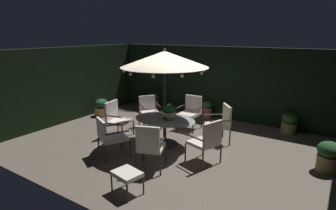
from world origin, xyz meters
The scene contains 19 objects.
ground_plane centered at (0.00, 0.00, -0.01)m, with size 8.62×6.41×0.02m, color #61564A.
hedge_backdrop_rear centered at (0.00, 3.06, 1.23)m, with size 8.62×0.30×2.45m, color black.
hedge_backdrop_left centered at (-4.16, 0.00, 1.23)m, with size 0.30×6.41×2.45m, color black.
patio_dining_table centered at (-0.22, -0.13, 0.56)m, with size 1.68×1.25×0.71m.
patio_umbrella centered at (-0.22, -0.13, 2.26)m, with size 2.21×2.21×2.54m.
centerpiece_planter centered at (-0.09, -0.12, 0.95)m, with size 0.35×0.35×0.43m.
patio_chair_north centered at (-1.43, 0.77, 0.57)m, with size 0.83×0.82×0.97m.
patio_chair_northeast centered at (-1.72, -0.39, 0.58)m, with size 0.67×0.72×1.02m.
patio_chair_east centered at (-0.91, -1.48, 0.54)m, with size 0.83×0.84×0.95m.
patio_chair_southeast centered at (0.34, -1.54, 0.61)m, with size 0.74×0.77×1.06m.
patio_chair_south centered at (1.22, -0.59, 0.60)m, with size 0.74×0.76×1.04m.
patio_chair_southwest centered at (0.95, 0.84, 0.58)m, with size 0.86×0.86×1.02m.
patio_chair_west centered at (-0.27, 1.39, 0.58)m, with size 0.62×0.65×1.01m.
ottoman_footrest centered at (0.51, -2.48, 0.38)m, with size 0.58×0.49×0.44m.
potted_plant_back_left centered at (2.39, 2.63, 0.31)m, with size 0.46×0.46×0.60m.
potted_plant_front_corner centered at (-0.29, 2.62, 0.31)m, with size 0.35×0.35×0.60m.
potted_plant_left_near centered at (3.55, 0.53, 0.35)m, with size 0.50×0.50×0.67m.
potted_plant_back_center centered at (-2.42, 2.39, 0.36)m, with size 0.41×0.41×0.66m.
potted_plant_right_far centered at (-3.58, 0.83, 0.30)m, with size 0.51×0.51×0.61m.
Camera 1 is at (3.65, -5.91, 2.89)m, focal length 29.71 mm.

